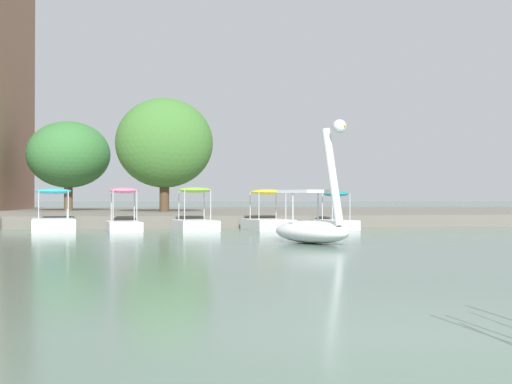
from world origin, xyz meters
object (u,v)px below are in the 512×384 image
object	(u,v)px
tree_broadleaf_left	(69,155)
pedal_boat_pink	(124,219)
swan_boat	(312,224)
pedal_boat_cyan	(53,220)
tree_sapling_by_fence	(164,143)
pedal_boat_yellow	(268,218)
pedal_boat_lime	(195,218)
pedal_boat_teal	(336,218)

from	to	relation	value
tree_broadleaf_left	pedal_boat_pink	bearing A→B (deg)	-74.50
swan_boat	pedal_boat_cyan	bearing A→B (deg)	136.48
pedal_boat_cyan	tree_sapling_by_fence	xyz separation A→B (m)	(3.80, 10.06, 3.59)
pedal_boat_yellow	pedal_boat_lime	xyz separation A→B (m)	(-2.70, -0.35, 0.00)
pedal_boat_lime	pedal_boat_cyan	world-z (taller)	pedal_boat_lime
pedal_boat_lime	pedal_boat_cyan	xyz separation A→B (m)	(-4.91, 0.18, -0.04)
pedal_boat_lime	tree_sapling_by_fence	size ratio (longest dim) A/B	0.41
pedal_boat_pink	pedal_boat_cyan	bearing A→B (deg)	175.14
tree_broadleaf_left	pedal_boat_lime	bearing A→B (deg)	-65.91
pedal_boat_lime	tree_sapling_by_fence	distance (m)	10.89
pedal_boat_cyan	pedal_boat_lime	bearing A→B (deg)	-2.11
pedal_boat_teal	pedal_boat_lime	xyz separation A→B (m)	(-5.19, -0.00, 0.02)
pedal_boat_yellow	pedal_boat_pink	bearing A→B (deg)	-175.86
pedal_boat_cyan	tree_broadleaf_left	distance (m)	14.90
pedal_boat_teal	pedal_boat_cyan	distance (m)	10.10
pedal_boat_teal	pedal_boat_pink	world-z (taller)	pedal_boat_pink
pedal_boat_lime	pedal_boat_pink	distance (m)	2.48
pedal_boat_yellow	tree_broadleaf_left	xyz separation A→B (m)	(-9.24, 14.28, 3.20)
tree_broadleaf_left	tree_sapling_by_fence	bearing A→B (deg)	-39.00
swan_boat	tree_sapling_by_fence	world-z (taller)	tree_sapling_by_fence
pedal_boat_cyan	tree_broadleaf_left	xyz separation A→B (m)	(-1.63, 14.45, 3.24)
swan_boat	tree_sapling_by_fence	xyz separation A→B (m)	(-3.82, 17.29, 3.51)
pedal_boat_pink	pedal_boat_cyan	size ratio (longest dim) A/B	0.87
pedal_boat_teal	tree_broadleaf_left	world-z (taller)	tree_broadleaf_left
swan_boat	pedal_boat_pink	distance (m)	8.72
pedal_boat_pink	pedal_boat_lime	bearing A→B (deg)	0.61
tree_broadleaf_left	tree_sapling_by_fence	size ratio (longest dim) A/B	1.13
pedal_boat_cyan	swan_boat	bearing A→B (deg)	-43.52
pedal_boat_yellow	pedal_boat_cyan	xyz separation A→B (m)	(-7.61, -0.17, -0.04)
pedal_boat_teal	tree_broadleaf_left	xyz separation A→B (m)	(-11.73, 14.63, 3.22)
pedal_boat_pink	pedal_boat_yellow	bearing A→B (deg)	4.14
pedal_boat_pink	pedal_boat_cyan	world-z (taller)	pedal_boat_pink
pedal_boat_lime	tree_broadleaf_left	bearing A→B (deg)	114.09
pedal_boat_cyan	tree_sapling_by_fence	distance (m)	11.33
pedal_boat_pink	tree_broadleaf_left	xyz separation A→B (m)	(-4.07, 14.66, 3.21)
swan_boat	tree_broadleaf_left	distance (m)	23.78
pedal_boat_yellow	pedal_boat_cyan	distance (m)	7.62
pedal_boat_yellow	pedal_boat_pink	distance (m)	5.19
pedal_boat_yellow	tree_sapling_by_fence	distance (m)	11.18
pedal_boat_cyan	pedal_boat_pink	bearing A→B (deg)	-4.86
swan_boat	pedal_boat_cyan	size ratio (longest dim) A/B	1.21
swan_boat	pedal_boat_yellow	bearing A→B (deg)	89.98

